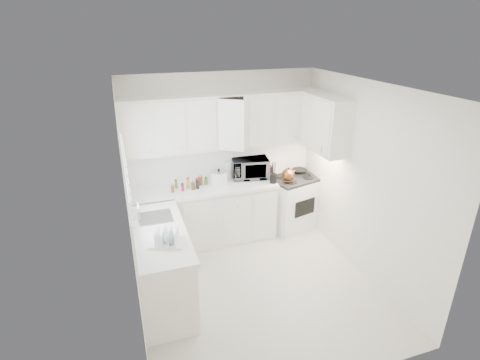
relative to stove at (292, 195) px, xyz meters
name	(u,v)px	position (x,y,z in m)	size (l,w,h in m)	color
floor	(257,285)	(-1.13, -1.30, -0.58)	(3.20, 3.20, 0.00)	beige
ceiling	(261,88)	(-1.13, -1.30, 2.02)	(3.20, 3.20, 0.00)	white
wall_back	(222,156)	(-1.13, 0.30, 0.72)	(3.00, 3.00, 0.00)	silver
wall_front	(328,277)	(-1.13, -2.90, 0.72)	(3.00, 3.00, 0.00)	silver
wall_left	(129,216)	(-2.63, -1.30, 0.72)	(3.20, 3.20, 0.00)	silver
wall_right	(364,182)	(0.37, -1.30, 0.72)	(3.20, 3.20, 0.00)	silver
window_blinds	(127,183)	(-2.61, -0.95, 0.97)	(0.06, 0.96, 1.06)	white
lower_cabinets_back	(204,216)	(-1.52, 0.00, -0.13)	(2.22, 0.60, 0.90)	white
lower_cabinets_left	(161,266)	(-2.33, -1.10, -0.13)	(0.60, 1.60, 0.90)	white
countertop_back	(203,189)	(-1.52, -0.01, 0.34)	(2.24, 0.64, 0.05)	white
countertop_left	(159,233)	(-2.32, -1.10, 0.34)	(0.64, 1.62, 0.05)	white
backsplash_back	(222,161)	(-1.13, 0.29, 0.64)	(2.98, 0.02, 0.55)	white
backsplash_left	(130,214)	(-2.62, -1.10, 0.64)	(0.02, 1.60, 0.55)	white
upper_cabinets_back	(225,147)	(-1.13, 0.13, 0.92)	(3.00, 0.33, 0.80)	white
upper_cabinets_right	(323,150)	(0.21, -0.48, 0.92)	(0.33, 0.90, 0.80)	white
sink	(154,209)	(-2.32, -0.75, 0.49)	(0.42, 0.38, 0.30)	gray
stove	(292,195)	(0.00, 0.00, 0.00)	(0.76, 0.62, 1.16)	white
tea_kettle	(288,174)	(-0.18, -0.16, 0.47)	(0.25, 0.21, 0.23)	brown
frying_pan	(299,169)	(0.18, 0.16, 0.38)	(0.25, 0.43, 0.04)	black
microwave	(250,166)	(-0.72, 0.14, 0.56)	(0.57, 0.32, 0.39)	gray
rice_cooker	(219,177)	(-1.27, 0.00, 0.50)	(0.26, 0.26, 0.26)	white
paper_towel	(228,170)	(-1.05, 0.22, 0.50)	(0.12, 0.12, 0.27)	white
utensil_crock	(274,172)	(-0.45, -0.19, 0.54)	(0.12, 0.12, 0.35)	black
dish_rack	(166,236)	(-2.27, -1.41, 0.47)	(0.37, 0.28, 0.20)	white
spice_left_0	(171,184)	(-1.98, 0.12, 0.43)	(0.06, 0.06, 0.13)	brown
spice_left_1	(177,185)	(-1.90, 0.03, 0.43)	(0.06, 0.06, 0.13)	#467E2A
spice_left_2	(181,183)	(-1.83, 0.12, 0.43)	(0.06, 0.06, 0.13)	#AA1635
spice_left_3	(187,184)	(-1.75, 0.03, 0.43)	(0.06, 0.06, 0.13)	gold
spice_left_4	(191,181)	(-1.68, 0.12, 0.43)	(0.06, 0.06, 0.13)	#4F3A16
spice_left_5	(197,183)	(-1.60, 0.03, 0.43)	(0.06, 0.06, 0.13)	black
spice_left_6	(201,180)	(-1.53, 0.12, 0.43)	(0.06, 0.06, 0.13)	brown
spice_left_7	(207,182)	(-1.45, 0.03, 0.43)	(0.06, 0.06, 0.13)	#467E2A
sauce_right_0	(259,170)	(-0.55, 0.16, 0.46)	(0.06, 0.06, 0.19)	#AA1635
sauce_right_1	(264,171)	(-0.49, 0.10, 0.46)	(0.06, 0.06, 0.19)	gold
sauce_right_2	(265,169)	(-0.44, 0.16, 0.46)	(0.06, 0.06, 0.19)	#4F3A16
sauce_right_3	(270,170)	(-0.38, 0.10, 0.46)	(0.06, 0.06, 0.19)	black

